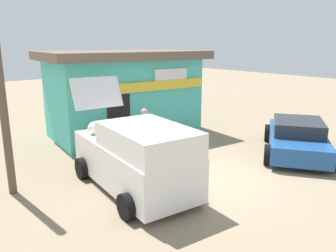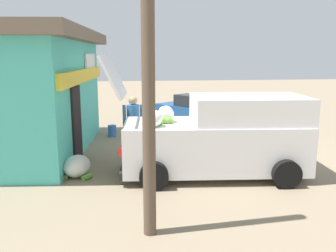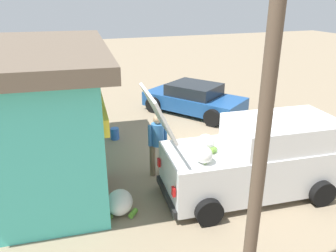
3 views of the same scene
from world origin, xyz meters
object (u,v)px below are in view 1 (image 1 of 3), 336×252
object	(u,v)px
storefront_bar	(124,93)
paint_bucket	(191,135)
unloaded_banana_pile	(90,149)
vendor_standing	(145,129)
customer_bending	(108,145)
parked_sedan	(297,138)
delivery_van	(136,157)

from	to	relation	value
storefront_bar	paint_bucket	bearing A→B (deg)	-54.60
storefront_bar	unloaded_banana_pile	size ratio (longest dim) A/B	7.47
storefront_bar	paint_bucket	xyz separation A→B (m)	(1.68, -2.36, -1.60)
storefront_bar	vendor_standing	distance (m)	3.30
customer_bending	vendor_standing	bearing A→B (deg)	9.32
parked_sedan	vendor_standing	size ratio (longest dim) A/B	2.56
storefront_bar	customer_bending	bearing A→B (deg)	-128.65
storefront_bar	paint_bucket	distance (m)	3.31
delivery_van	paint_bucket	world-z (taller)	delivery_van
vendor_standing	unloaded_banana_pile	size ratio (longest dim) A/B	1.90
storefront_bar	vendor_standing	bearing A→B (deg)	-109.57
storefront_bar	delivery_van	distance (m)	5.76
customer_bending	unloaded_banana_pile	xyz separation A→B (m)	(0.17, 1.62, -0.58)
delivery_van	vendor_standing	distance (m)	2.58
storefront_bar	delivery_van	bearing A→B (deg)	-118.71
delivery_van	vendor_standing	world-z (taller)	delivery_van
storefront_bar	unloaded_banana_pile	xyz separation A→B (m)	(-2.45, -1.65, -1.56)
customer_bending	unloaded_banana_pile	size ratio (longest dim) A/B	1.47
storefront_bar	paint_bucket	size ratio (longest dim) A/B	16.81
storefront_bar	customer_bending	size ratio (longest dim) A/B	5.07
vendor_standing	unloaded_banana_pile	distance (m)	2.08
parked_sedan	customer_bending	world-z (taller)	customer_bending
parked_sedan	vendor_standing	xyz separation A→B (m)	(-4.41, 3.01, 0.41)
delivery_van	paint_bucket	xyz separation A→B (m)	(4.41, 2.63, -0.73)
parked_sedan	vendor_standing	bearing A→B (deg)	145.64
parked_sedan	unloaded_banana_pile	world-z (taller)	parked_sedan
vendor_standing	paint_bucket	xyz separation A→B (m)	(2.75, 0.66, -0.80)
vendor_standing	paint_bucket	size ratio (longest dim) A/B	4.29
unloaded_banana_pile	paint_bucket	bearing A→B (deg)	-9.76
customer_bending	parked_sedan	bearing A→B (deg)	-24.89
delivery_van	vendor_standing	xyz separation A→B (m)	(1.66, 1.98, 0.07)
delivery_van	customer_bending	bearing A→B (deg)	86.02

